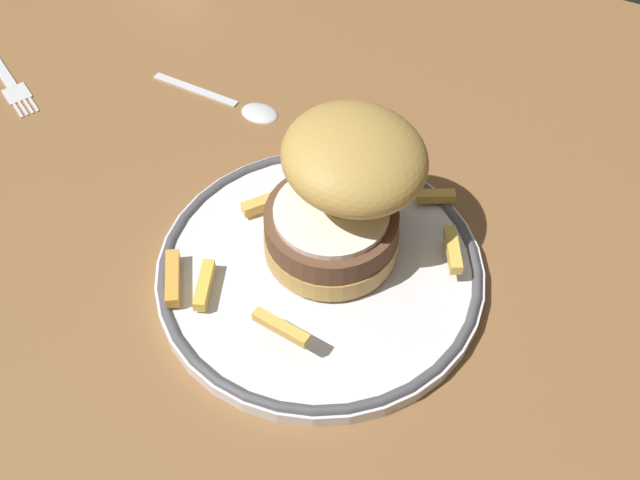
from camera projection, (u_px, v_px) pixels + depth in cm
name	position (u px, v px, depth cm)	size (l,w,h in cm)	color
ground_plane	(240.00, 303.00, 62.43)	(117.61, 99.58, 4.00)	brown
dinner_plate	(320.00, 271.00, 60.88)	(25.06, 25.06, 1.60)	silver
burger	(344.00, 191.00, 57.46)	(12.32, 13.04, 11.35)	tan
fries_pile	(314.00, 223.00, 61.60)	(21.01, 21.42, 2.99)	#E7B24D
fork	(4.00, 74.00, 76.33)	(13.02, 8.66, 0.36)	silver
spoon	(245.00, 106.00, 73.24)	(13.37, 2.77, 0.90)	silver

